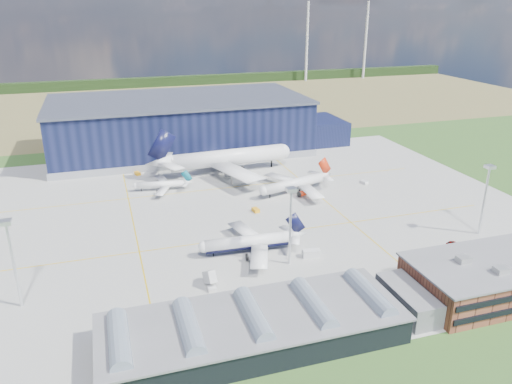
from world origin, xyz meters
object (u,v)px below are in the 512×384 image
object	(u,v)px
light_mast_west	(11,250)
gse_van_a	(311,253)
airliner_navy	(248,236)
gse_cart_a	(364,182)
car_b	(413,277)
airliner_regional	(160,181)
light_mast_center	(291,214)
airliner_widebody	(228,149)
gse_tug_c	(137,173)
airliner_red	(294,179)
airstair	(210,280)
hangar	(185,127)
ops_building	(499,276)
car_a	(451,243)
light_mast_east	(486,189)
gse_tug_a	(256,210)

from	to	relation	value
light_mast_west	gse_van_a	bearing A→B (deg)	1.27
airliner_navy	gse_cart_a	bearing A→B (deg)	-142.68
car_b	airliner_regional	bearing A→B (deg)	57.14
light_mast_center	airliner_widebody	size ratio (longest dim) A/B	0.36
gse_tug_c	airliner_red	bearing A→B (deg)	-52.69
airstair	light_mast_west	bearing A→B (deg)	164.15
light_mast_center	airliner_widebody	xyz separation A→B (m)	(4.00, 83.43, -4.95)
hangar	airliner_widebody	world-z (taller)	hangar
airliner_red	gse_van_a	xyz separation A→B (m)	(-14.21, -50.28, -4.60)
airliner_navy	airstair	world-z (taller)	airliner_navy
hangar	gse_cart_a	world-z (taller)	hangar
gse_cart_a	airliner_navy	bearing A→B (deg)	-165.87
ops_building	light_mast_west	bearing A→B (deg)	165.38
airliner_navy	light_mast_west	bearing A→B (deg)	12.29
light_mast_center	light_mast_west	bearing A→B (deg)	180.00
light_mast_west	car_b	bearing A→B (deg)	-10.36
car_a	gse_tug_c	bearing A→B (deg)	28.67
airliner_regional	gse_cart_a	xyz separation A→B (m)	(80.16, -17.23, -3.22)
hangar	airstair	world-z (taller)	hangar
airliner_navy	airstair	size ratio (longest dim) A/B	6.54
airliner_red	car_b	world-z (taller)	airliner_red
hangar	airliner_navy	size ratio (longest dim) A/B	4.35
airliner_widebody	car_a	distance (m)	100.05
gse_cart_a	airliner_widebody	bearing A→B (deg)	127.67
light_mast_west	airstair	size ratio (longest dim) A/B	4.51
light_mast_east	airstair	xyz separation A→B (m)	(-89.06, -4.70, -13.80)
gse_tug_c	car_b	world-z (taller)	gse_tug_c
light_mast_center	light_mast_east	world-z (taller)	same
light_mast_west	ops_building	bearing A→B (deg)	-14.62
hangar	light_mast_west	world-z (taller)	hangar
airliner_navy	airstair	bearing A→B (deg)	47.68
ops_building	car_a	bearing A→B (deg)	75.92
airliner_red	gse_cart_a	distance (m)	31.72
airliner_regional	gse_cart_a	world-z (taller)	airliner_regional
gse_tug_a	gse_cart_a	world-z (taller)	gse_tug_a
light_mast_west	airliner_navy	world-z (taller)	light_mast_west
airstair	airliner_navy	bearing A→B (deg)	34.80
airliner_navy	ops_building	bearing A→B (deg)	146.38
light_mast_west	light_mast_east	distance (m)	135.00
gse_tug_c	light_mast_east	bearing A→B (deg)	-59.97
ops_building	gse_tug_c	distance (m)	145.50
light_mast_east	gse_tug_c	size ratio (longest dim) A/B	7.53
gse_tug_a	gse_van_a	size ratio (longest dim) A/B	0.61
light_mast_center	airliner_regional	xyz separation A→B (m)	(-27.10, 70.00, -11.57)
light_mast_east	light_mast_west	bearing A→B (deg)	180.00
gse_cart_a	car_a	distance (m)	56.86
gse_cart_a	airliner_red	bearing A→B (deg)	161.08
hangar	airliner_regional	bearing A→B (deg)	-109.97
ops_building	gse_van_a	bearing A→B (deg)	139.74
airliner_red	gse_tug_a	distance (m)	24.42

